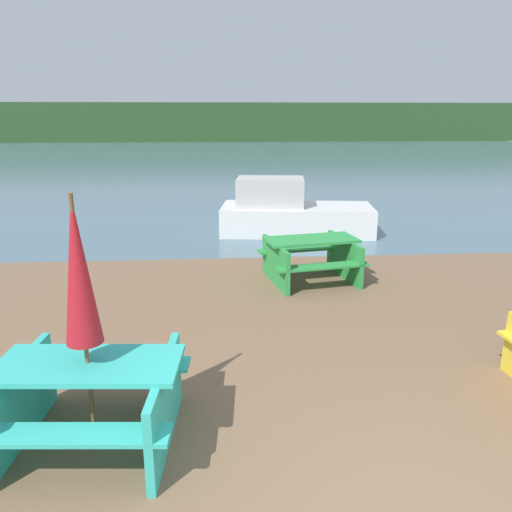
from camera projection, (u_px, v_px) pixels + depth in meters
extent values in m
cube|color=slate|center=(237.00, 157.00, 34.03)|extent=(60.00, 50.00, 0.00)
cube|color=#284723|center=(230.00, 122.00, 52.67)|extent=(80.00, 1.60, 4.00)
cube|color=#33B7A8|center=(88.00, 365.00, 4.19)|extent=(1.59, 0.81, 0.04)
cube|color=#33B7A8|center=(68.00, 435.00, 3.74)|extent=(1.56, 0.39, 0.04)
cube|color=#33B7A8|center=(109.00, 364.00, 4.80)|extent=(1.56, 0.39, 0.04)
cube|color=#33B7A8|center=(19.00, 405.00, 4.29)|extent=(0.17, 1.38, 0.72)
cube|color=#33B7A8|center=(165.00, 405.00, 4.29)|extent=(0.17, 1.38, 0.72)
cube|color=green|center=(311.00, 240.00, 8.46)|extent=(1.64, 0.97, 0.04)
cube|color=green|center=(323.00, 266.00, 8.03)|extent=(1.56, 0.56, 0.04)
cube|color=green|center=(300.00, 249.00, 9.06)|extent=(1.56, 0.56, 0.04)
cube|color=green|center=(276.00, 263.00, 8.41)|extent=(0.32, 1.37, 0.70)
cube|color=green|center=(344.00, 258.00, 8.71)|extent=(0.32, 1.37, 0.70)
cylinder|color=brown|center=(84.00, 326.00, 4.09)|extent=(0.04, 0.04, 2.19)
cone|color=#A81923|center=(78.00, 271.00, 3.96)|extent=(0.30, 0.30, 1.24)
cube|color=silver|center=(297.00, 219.00, 12.07)|extent=(3.76, 1.99, 0.66)
cube|color=#B2B2B2|center=(270.00, 192.00, 11.92)|extent=(1.71, 1.28, 0.66)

